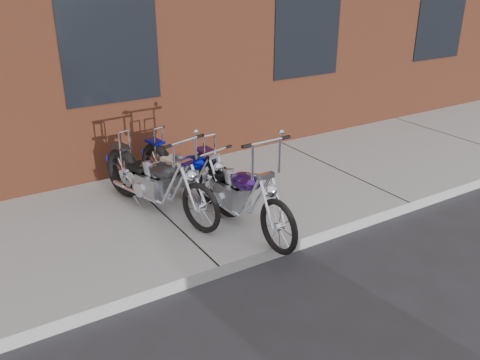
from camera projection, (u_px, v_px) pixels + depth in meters
ground at (219, 278)px, 5.53m from camera, size 120.00×120.00×0.00m
sidewalk at (163, 218)px, 6.67m from camera, size 22.00×3.00×0.15m
chopper_purple at (237, 193)px, 6.23m from camera, size 0.55×2.26×1.27m
chopper_blue at (187, 174)px, 6.91m from camera, size 0.68×2.01×0.89m
chopper_third at (157, 183)px, 6.55m from camera, size 0.78×2.15×1.12m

